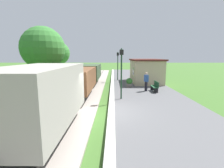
% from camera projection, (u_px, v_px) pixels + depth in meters
% --- Properties ---
extents(ground_plane, '(160.00, 160.00, 0.00)m').
position_uv_depth(ground_plane, '(105.00, 115.00, 9.61)').
color(ground_plane, '#3D6628').
extents(platform_slab, '(6.00, 60.00, 0.25)m').
position_uv_depth(platform_slab, '(160.00, 113.00, 9.57)').
color(platform_slab, '#565659').
rests_on(platform_slab, ground).
extents(platform_edge_stripe, '(0.36, 60.00, 0.01)m').
position_uv_depth(platform_edge_stripe, '(111.00, 110.00, 9.57)').
color(platform_edge_stripe, silver).
rests_on(platform_edge_stripe, platform_slab).
extents(track_ballast, '(3.80, 60.00, 0.12)m').
position_uv_depth(track_ballast, '(63.00, 114.00, 9.62)').
color(track_ballast, '#9E9389').
rests_on(track_ballast, ground).
extents(rail_near, '(0.07, 60.00, 0.14)m').
position_uv_depth(rail_near, '(76.00, 111.00, 9.59)').
color(rail_near, slate).
rests_on(rail_near, track_ballast).
extents(rail_far, '(0.07, 60.00, 0.14)m').
position_uv_depth(rail_far, '(51.00, 111.00, 9.60)').
color(rail_far, slate).
rests_on(rail_far, track_ballast).
extents(freight_train, '(2.50, 19.40, 2.72)m').
position_uv_depth(freight_train, '(75.00, 81.00, 12.52)').
color(freight_train, gray).
rests_on(freight_train, rail_near).
extents(station_hut, '(3.50, 5.80, 2.78)m').
position_uv_depth(station_hut, '(146.00, 71.00, 19.94)').
color(station_hut, tan).
rests_on(station_hut, platform_slab).
extents(bench_near_hut, '(0.42, 1.50, 0.91)m').
position_uv_depth(bench_near_hut, '(155.00, 86.00, 14.73)').
color(bench_near_hut, '#1E4C2D').
rests_on(bench_near_hut, platform_slab).
extents(person_waiting, '(0.38, 0.45, 1.71)m').
position_uv_depth(person_waiting, '(146.00, 81.00, 14.81)').
color(person_waiting, black).
rests_on(person_waiting, platform_slab).
extents(potted_planter, '(0.64, 0.64, 0.92)m').
position_uv_depth(potted_planter, '(129.00, 82.00, 16.89)').
color(potted_planter, slate).
rests_on(potted_planter, platform_slab).
extents(lamp_post_near, '(0.28, 0.28, 3.70)m').
position_uv_depth(lamp_post_near, '(121.00, 64.00, 11.82)').
color(lamp_post_near, '#193823').
rests_on(lamp_post_near, platform_slab).
extents(lamp_post_far, '(0.28, 0.28, 3.70)m').
position_uv_depth(lamp_post_far, '(118.00, 61.00, 21.34)').
color(lamp_post_far, '#193823').
rests_on(lamp_post_far, platform_slab).
extents(tree_trackside_far, '(4.05, 4.05, 6.11)m').
position_uv_depth(tree_trackside_far, '(43.00, 48.00, 15.51)').
color(tree_trackside_far, '#4C3823').
rests_on(tree_trackside_far, ground).
extents(tree_field_left, '(3.39, 3.39, 5.78)m').
position_uv_depth(tree_field_left, '(48.00, 51.00, 22.34)').
color(tree_field_left, '#4C3823').
rests_on(tree_field_left, ground).
extents(tree_field_distant, '(3.82, 3.82, 5.80)m').
position_uv_depth(tree_field_distant, '(58.00, 53.00, 27.63)').
color(tree_field_distant, '#4C3823').
rests_on(tree_field_distant, ground).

